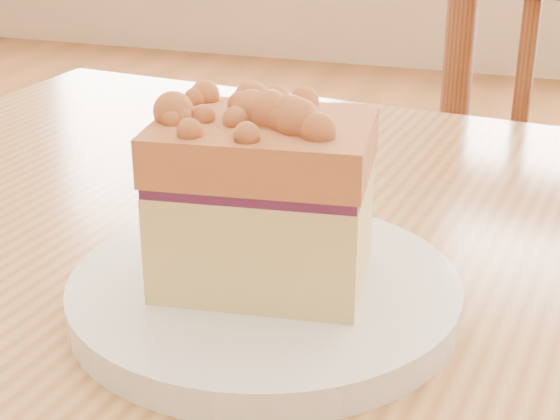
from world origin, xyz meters
name	(u,v)px	position (x,y,z in m)	size (l,w,h in m)	color
plate	(264,294)	(-0.24, 0.35, 0.76)	(0.23, 0.23, 0.02)	white
cake_slice	(260,191)	(-0.24, 0.35, 0.82)	(0.14, 0.10, 0.11)	#E1D37F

